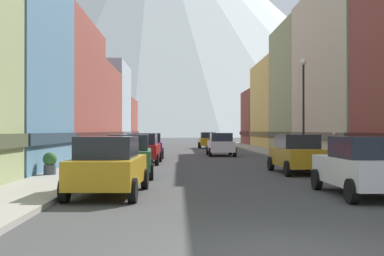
# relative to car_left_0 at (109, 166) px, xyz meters

# --- Properties ---
(ground_plane) EXTENTS (400.00, 400.00, 0.00)m
(ground_plane) POSITION_rel_car_left_0_xyz_m (3.80, -7.41, -0.90)
(ground_plane) COLOR #3C3C3C
(sidewalk_left) EXTENTS (2.50, 100.00, 0.15)m
(sidewalk_left) POSITION_rel_car_left_0_xyz_m (-2.45, 27.59, -0.82)
(sidewalk_left) COLOR gray
(sidewalk_left) RESTS_ON ground
(sidewalk_right) EXTENTS (2.50, 100.00, 0.15)m
(sidewalk_right) POSITION_rel_car_left_0_xyz_m (10.05, 27.59, -0.82)
(sidewalk_right) COLOR gray
(sidewalk_right) RESTS_ON ground
(storefront_left_2) EXTENTS (9.10, 12.25, 9.30)m
(storefront_left_2) POSITION_rel_car_left_0_xyz_m (-8.10, 19.22, 3.59)
(storefront_left_2) COLOR brown
(storefront_left_2) RESTS_ON ground
(storefront_left_3) EXTENTS (7.97, 11.22, 7.71)m
(storefront_left_3) POSITION_rel_car_left_0_xyz_m (-7.53, 30.97, 2.81)
(storefront_left_3) COLOR brown
(storefront_left_3) RESTS_ON ground
(storefront_left_4) EXTENTS (9.96, 10.33, 9.46)m
(storefront_left_4) POSITION_rel_car_left_0_xyz_m (-8.53, 42.13, 3.67)
(storefront_left_4) COLOR #99A5B2
(storefront_left_4) RESTS_ON ground
(storefront_left_5) EXTENTS (9.98, 9.63, 6.16)m
(storefront_left_5) POSITION_rel_car_left_0_xyz_m (-8.54, 52.52, 2.07)
(storefront_left_5) COLOR brown
(storefront_left_5) RESTS_ON ground
(storefront_right_2) EXTENTS (7.80, 13.55, 11.79)m
(storefront_right_2) POSITION_rel_car_left_0_xyz_m (15.05, 18.99, 4.81)
(storefront_right_2) COLOR beige
(storefront_right_2) RESTS_ON ground
(storefront_right_3) EXTENTS (8.58, 10.17, 11.62)m
(storefront_right_3) POSITION_rel_car_left_0_xyz_m (15.44, 30.99, 4.73)
(storefront_right_3) COLOR #8C9966
(storefront_right_3) RESTS_ON ground
(storefront_right_4) EXTENTS (9.70, 13.41, 9.85)m
(storefront_right_4) POSITION_rel_car_left_0_xyz_m (16.00, 42.88, 3.86)
(storefront_right_4) COLOR #D8B259
(storefront_right_4) RESTS_ON ground
(storefront_right_5) EXTENTS (8.25, 9.59, 7.49)m
(storefront_right_5) POSITION_rel_car_left_0_xyz_m (15.28, 54.75, 2.70)
(storefront_right_5) COLOR brown
(storefront_right_5) RESTS_ON ground
(car_left_0) EXTENTS (2.19, 4.46, 1.78)m
(car_left_0) POSITION_rel_car_left_0_xyz_m (0.00, 0.00, 0.00)
(car_left_0) COLOR #B28419
(car_left_0) RESTS_ON ground
(car_left_1) EXTENTS (2.25, 4.48, 1.78)m
(car_left_1) POSITION_rel_car_left_0_xyz_m (0.01, 6.29, 0.00)
(car_left_1) COLOR #265933
(car_left_1) RESTS_ON ground
(car_left_2) EXTENTS (2.14, 4.43, 1.78)m
(car_left_2) POSITION_rel_car_left_0_xyz_m (0.00, 14.77, 0.00)
(car_left_2) COLOR #9E1111
(car_left_2) RESTS_ON ground
(car_left_3) EXTENTS (2.17, 4.45, 1.78)m
(car_left_3) POSITION_rel_car_left_0_xyz_m (0.00, 21.42, 0.00)
(car_left_3) COLOR #591E72
(car_left_3) RESTS_ON ground
(car_right_0) EXTENTS (2.09, 4.42, 1.78)m
(car_right_0) POSITION_rel_car_left_0_xyz_m (7.60, -0.36, 0.00)
(car_right_0) COLOR silver
(car_right_0) RESTS_ON ground
(car_right_1) EXTENTS (2.20, 4.46, 1.78)m
(car_right_1) POSITION_rel_car_left_0_xyz_m (7.60, 7.88, 0.00)
(car_right_1) COLOR #B28419
(car_right_1) RESTS_ON ground
(car_driving_0) EXTENTS (2.06, 4.40, 1.78)m
(car_driving_0) POSITION_rel_car_left_0_xyz_m (5.40, 24.16, 0.00)
(car_driving_0) COLOR silver
(car_driving_0) RESTS_ON ground
(car_driving_1) EXTENTS (2.06, 4.40, 1.78)m
(car_driving_1) POSITION_rel_car_left_0_xyz_m (5.40, 41.53, 0.00)
(car_driving_1) COLOR #B28419
(car_driving_1) RESTS_ON ground
(potted_plant_0) EXTENTS (0.53, 0.53, 0.77)m
(potted_plant_0) POSITION_rel_car_left_0_xyz_m (10.80, 6.19, -0.38)
(potted_plant_0) COLOR #4C4C51
(potted_plant_0) RESTS_ON sidewalk_right
(potted_plant_1) EXTENTS (0.57, 0.57, 0.92)m
(potted_plant_1) POSITION_rel_car_left_0_xyz_m (-3.20, 5.75, -0.27)
(potted_plant_1) COLOR #4C4C51
(potted_plant_1) RESTS_ON sidewalk_left
(pedestrian_0) EXTENTS (0.36, 0.36, 1.75)m
(pedestrian_0) POSITION_rel_car_left_0_xyz_m (10.05, 10.29, 0.07)
(pedestrian_0) COLOR brown
(pedestrian_0) RESTS_ON sidewalk_right
(streetlamp_right) EXTENTS (0.36, 0.36, 5.86)m
(streetlamp_right) POSITION_rel_car_left_0_xyz_m (9.15, 13.13, 3.09)
(streetlamp_right) COLOR black
(streetlamp_right) RESTS_ON sidewalk_right
(mountain_backdrop) EXTENTS (255.11, 255.11, 124.97)m
(mountain_backdrop) POSITION_rel_car_left_0_xyz_m (-10.60, 252.59, 61.59)
(mountain_backdrop) COLOR silver
(mountain_backdrop) RESTS_ON ground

